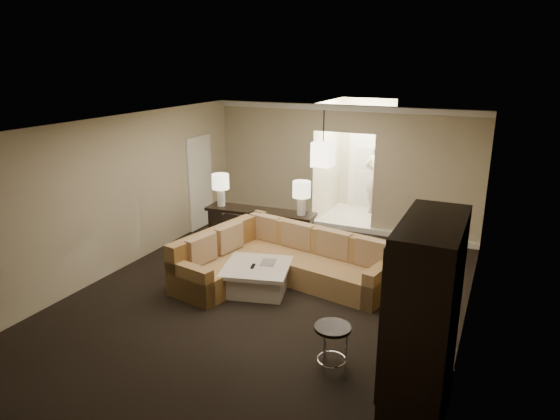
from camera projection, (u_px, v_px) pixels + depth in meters
The scene contains 19 objects.
ground at pixel (262, 303), 7.99m from camera, with size 8.00×8.00×0.00m, color black.
wall_back at pixel (343, 169), 11.05m from camera, with size 6.00×0.04×2.80m, color #B9B18C.
wall_front at pixel (42, 357), 4.11m from camera, with size 6.00×0.04×2.80m, color #B9B18C.
wall_left at pixel (109, 197), 8.78m from camera, with size 0.04×8.00×2.80m, color #B9B18C.
wall_right at pixel (470, 250), 6.38m from camera, with size 0.04×8.00×2.80m, color #B9B18C.
ceiling at pixel (260, 127), 7.17m from camera, with size 6.00×8.00×0.02m, color silver.
crown_molding at pixel (344, 108), 10.62m from camera, with size 6.00×0.10×0.12m, color white.
baseboard at pixel (340, 227), 11.40m from camera, with size 6.00×0.10×0.12m, color white.
side_door at pixel (200, 182), 11.30m from camera, with size 0.05×0.90×2.10m, color white.
foyer at pixel (359, 162), 12.24m from camera, with size 1.44×2.02×2.80m.
sectional_sofa at pixel (278, 262), 8.67m from camera, with size 3.41×2.55×0.91m.
coffee_table at pixel (257, 277), 8.39m from camera, with size 1.31×1.31×0.45m.
console_table at pixel (260, 227), 9.99m from camera, with size 2.26×0.65×0.86m.
armoire at pixel (423, 323), 5.29m from camera, with size 0.66×1.54×2.21m.
drink_table at pixel (332, 338), 6.21m from camera, with size 0.46×0.46×0.58m.
table_lamp_left at pixel (221, 185), 10.06m from camera, with size 0.35×0.35×0.66m.
table_lamp_right at pixel (302, 193), 9.46m from camera, with size 0.35×0.35×0.66m.
pendant_light at pixel (323, 154), 9.76m from camera, with size 0.38×0.38×1.09m.
person at pixel (378, 174), 12.29m from camera, with size 0.73×0.49×2.03m, color silver.
Camera 1 is at (3.28, -6.42, 3.76)m, focal length 32.00 mm.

